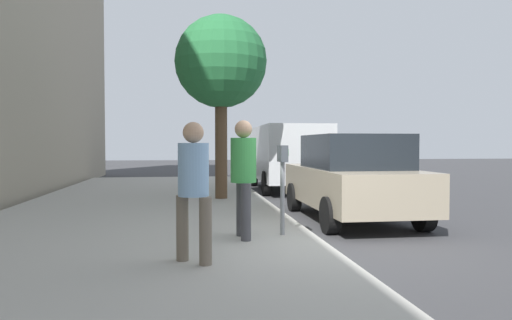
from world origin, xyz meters
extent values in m
plane|color=#38383A|center=(0.00, 0.00, 0.00)|extent=(80.00, 80.00, 0.00)
cube|color=#A8A59E|center=(0.00, 3.00, 0.07)|extent=(28.00, 6.00, 0.15)
cylinder|color=gray|center=(0.42, 0.52, 0.72)|extent=(0.07, 0.07, 1.15)
cube|color=#383D42|center=(0.32, 0.52, 1.43)|extent=(0.16, 0.11, 0.26)
cube|color=#383D42|center=(0.52, 0.52, 1.43)|extent=(0.16, 0.11, 0.26)
cube|color=#268C33|center=(0.32, 0.46, 1.45)|extent=(0.10, 0.01, 0.10)
cube|color=#268C33|center=(0.52, 0.46, 1.45)|extent=(0.10, 0.01, 0.10)
cylinder|color=#47474C|center=(0.43, 1.17, 0.58)|extent=(0.15, 0.15, 0.85)
cylinder|color=#47474C|center=(0.04, 1.14, 0.58)|extent=(0.15, 0.15, 0.85)
cylinder|color=green|center=(0.23, 1.16, 1.34)|extent=(0.39, 0.39, 0.67)
sphere|color=tan|center=(0.23, 1.16, 1.81)|extent=(0.27, 0.27, 0.27)
cylinder|color=#726656|center=(-1.03, 2.06, 0.55)|extent=(0.15, 0.15, 0.81)
cylinder|color=#726656|center=(-1.27, 1.78, 0.55)|extent=(0.15, 0.15, 0.81)
cylinder|color=#8CB7E0|center=(-1.15, 1.92, 1.27)|extent=(0.37, 0.37, 0.64)
sphere|color=tan|center=(-1.15, 1.92, 1.72)|extent=(0.25, 0.25, 0.25)
cube|color=gray|center=(2.56, -1.35, 0.71)|extent=(4.40, 1.84, 0.76)
cube|color=black|center=(2.36, -1.35, 1.43)|extent=(2.20, 1.69, 0.68)
cylinder|color=black|center=(3.99, -0.48, 0.33)|extent=(0.66, 0.22, 0.66)
cylinder|color=black|center=(3.99, -2.23, 0.33)|extent=(0.66, 0.22, 0.66)
cylinder|color=black|center=(1.13, -0.47, 0.33)|extent=(0.66, 0.22, 0.66)
cylinder|color=black|center=(1.13, -2.22, 0.33)|extent=(0.66, 0.22, 0.66)
cube|color=silver|center=(8.96, -1.35, 1.28)|extent=(5.25, 2.13, 1.80)
cylinder|color=black|center=(10.67, -0.44, 0.38)|extent=(0.77, 0.24, 0.76)
cylinder|color=black|center=(10.63, -2.34, 0.38)|extent=(0.77, 0.24, 0.76)
cylinder|color=black|center=(7.29, -0.36, 0.38)|extent=(0.77, 0.24, 0.76)
cylinder|color=black|center=(7.25, -2.26, 0.38)|extent=(0.77, 0.24, 0.76)
cylinder|color=brown|center=(5.56, 1.13, 1.58)|extent=(0.32, 0.32, 2.86)
sphere|color=#266C39|center=(5.56, 1.13, 3.74)|extent=(2.41, 2.41, 2.41)
camera|label=1|loc=(-6.83, 1.97, 1.58)|focal=33.05mm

